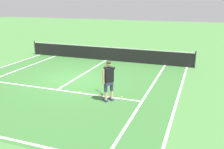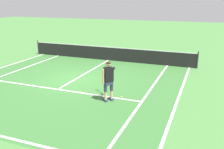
{
  "view_description": "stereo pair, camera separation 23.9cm",
  "coord_description": "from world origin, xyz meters",
  "views": [
    {
      "loc": [
        6.25,
        -11.2,
        4.1
      ],
      "look_at": [
        2.78,
        -1.68,
        1.05
      ],
      "focal_mm": 40.02,
      "sensor_mm": 36.0,
      "label": 1
    },
    {
      "loc": [
        6.48,
        -11.12,
        4.1
      ],
      "look_at": [
        2.78,
        -1.68,
        1.05
      ],
      "focal_mm": 40.02,
      "sensor_mm": 36.0,
      "label": 2
    }
  ],
  "objects": [
    {
      "name": "tennis_net",
      "position": [
        0.0,
        4.73,
        0.5
      ],
      "size": [
        11.96,
        0.08,
        1.07
      ],
      "color": "#333338",
      "rests_on": "ground"
    },
    {
      "name": "line_doubles_right",
      "position": [
        5.49,
        -0.61,
        0.0
      ],
      "size": [
        0.1,
        10.68,
        0.01
      ],
      "primitive_type": "cube",
      "color": "white",
      "rests_on": "ground"
    },
    {
      "name": "line_singles_right",
      "position": [
        4.12,
        -0.61,
        0.0
      ],
      "size": [
        0.1,
        10.68,
        0.01
      ],
      "primitive_type": "cube",
      "color": "white",
      "rests_on": "ground"
    },
    {
      "name": "court_inner_surface",
      "position": [
        0.0,
        -0.61,
        0.0
      ],
      "size": [
        10.98,
        11.08,
        0.0
      ],
      "primitive_type": "cube",
      "color": "#387033",
      "rests_on": "ground"
    },
    {
      "name": "tennis_ball_by_baseline",
      "position": [
        1.2,
        -1.64,
        0.03
      ],
      "size": [
        0.07,
        0.07,
        0.07
      ],
      "primitive_type": "sphere",
      "color": "#CCE02D",
      "rests_on": "ground"
    },
    {
      "name": "ground_plane",
      "position": [
        0.0,
        0.0,
        0.0
      ],
      "size": [
        80.0,
        80.0,
        0.0
      ],
      "primitive_type": "plane",
      "color": "#477F3D"
    },
    {
      "name": "line_service",
      "position": [
        0.0,
        -1.67,
        0.0
      ],
      "size": [
        8.23,
        0.1,
        0.01
      ],
      "primitive_type": "cube",
      "color": "white",
      "rests_on": "ground"
    },
    {
      "name": "tennis_player",
      "position": [
        2.76,
        -2.05,
        0.99
      ],
      "size": [
        0.8,
        1.13,
        1.71
      ],
      "color": "navy",
      "rests_on": "ground"
    },
    {
      "name": "line_centre_service",
      "position": [
        0.0,
        1.53,
        0.0
      ],
      "size": [
        0.1,
        6.4,
        0.01
      ],
      "primitive_type": "cube",
      "color": "white",
      "rests_on": "ground"
    },
    {
      "name": "tennis_ball_near_feet",
      "position": [
        3.18,
        -1.54,
        0.03
      ],
      "size": [
        0.07,
        0.07,
        0.07
      ],
      "primitive_type": "sphere",
      "color": "#CCE02D",
      "rests_on": "ground"
    },
    {
      "name": "line_singles_left",
      "position": [
        -4.12,
        -0.61,
        0.0
      ],
      "size": [
        0.1,
        10.68,
        0.01
      ],
      "primitive_type": "cube",
      "color": "white",
      "rests_on": "ground"
    }
  ]
}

